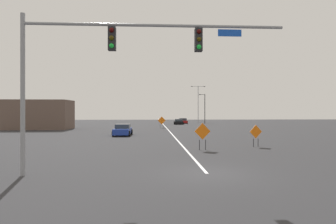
# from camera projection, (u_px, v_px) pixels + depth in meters

# --- Properties ---
(ground) EXTENTS (178.94, 178.94, 0.00)m
(ground) POSITION_uv_depth(u_px,v_px,m) (207.00, 174.00, 13.20)
(ground) COLOR #2D2D30
(road_centre_stripe) EXTENTS (0.16, 99.41, 0.01)m
(road_centre_stripe) POSITION_uv_depth(u_px,v_px,m) (164.00, 125.00, 62.83)
(road_centre_stripe) COLOR white
(road_centre_stripe) RESTS_ON ground
(traffic_signal_assembly) EXTENTS (11.93, 0.44, 7.25)m
(traffic_signal_assembly) POSITION_uv_depth(u_px,v_px,m) (111.00, 54.00, 12.93)
(traffic_signal_assembly) COLOR gray
(traffic_signal_assembly) RESTS_ON ground
(street_lamp_far_right) EXTENTS (1.54, 0.24, 7.11)m
(street_lamp_far_right) POSITION_uv_depth(u_px,v_px,m) (204.00, 107.00, 68.49)
(street_lamp_far_right) COLOR black
(street_lamp_far_right) RESTS_ON ground
(street_lamp_mid_right) EXTENTS (3.89, 0.24, 9.82)m
(street_lamp_mid_right) POSITION_uv_depth(u_px,v_px,m) (198.00, 101.00, 77.06)
(street_lamp_mid_right) COLOR gray
(street_lamp_mid_right) RESTS_ON ground
(construction_sign_left_shoulder) EXTENTS (1.08, 0.26, 1.78)m
(construction_sign_left_shoulder) POSITION_uv_depth(u_px,v_px,m) (256.00, 133.00, 23.36)
(construction_sign_left_shoulder) COLOR orange
(construction_sign_left_shoulder) RESTS_ON ground
(construction_sign_right_shoulder) EXTENTS (1.38, 0.10, 2.02)m
(construction_sign_right_shoulder) POSITION_uv_depth(u_px,v_px,m) (162.00, 121.00, 49.69)
(construction_sign_right_shoulder) COLOR orange
(construction_sign_right_shoulder) RESTS_ON ground
(construction_sign_median_far) EXTENTS (1.23, 0.20, 2.01)m
(construction_sign_median_far) POSITION_uv_depth(u_px,v_px,m) (203.00, 133.00, 21.35)
(construction_sign_median_far) COLOR orange
(construction_sign_median_far) RESTS_ON ground
(car_red_far) EXTENTS (2.14, 4.09, 1.28)m
(car_red_far) POSITION_uv_depth(u_px,v_px,m) (183.00, 121.00, 69.64)
(car_red_far) COLOR red
(car_red_far) RESTS_ON ground
(car_blue_approaching) EXTENTS (2.17, 4.14, 1.36)m
(car_blue_approaching) POSITION_uv_depth(u_px,v_px,m) (123.00, 130.00, 34.54)
(car_blue_approaching) COLOR #1E389E
(car_blue_approaching) RESTS_ON ground
(car_black_passing) EXTENTS (2.28, 4.23, 1.19)m
(car_black_passing) POSITION_uv_depth(u_px,v_px,m) (179.00, 122.00, 65.10)
(car_black_passing) COLOR black
(car_black_passing) RESTS_ON ground
(roadside_building_west) EXTENTS (10.00, 5.71, 4.76)m
(roadside_building_west) POSITION_uv_depth(u_px,v_px,m) (39.00, 115.00, 47.02)
(roadside_building_west) COLOR brown
(roadside_building_west) RESTS_ON ground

